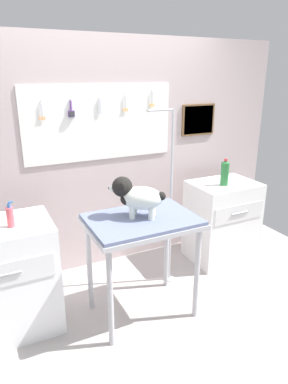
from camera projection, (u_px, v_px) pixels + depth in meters
The scene contains 9 objects.
ground at pixel (166, 332), 2.78m from camera, with size 4.40×4.00×0.04m, color #AAA2A0.
rear_wall_panel at pixel (107, 156), 3.48m from camera, with size 4.00×0.11×2.30m.
grooming_table at pixel (142, 229), 2.75m from camera, with size 0.87×0.62×0.88m.
grooming_arm at pixel (170, 206), 3.21m from camera, with size 0.29×0.11×1.67m.
dog at pixel (136, 196), 2.68m from camera, with size 0.42×0.35×0.32m.
counter_left at pixel (3, 279), 2.67m from camera, with size 0.80×0.58×0.89m.
cabinet_right at pixel (222, 221), 3.76m from camera, with size 0.68×0.54×0.87m.
spray_bottle_tall at pixel (10, 217), 2.49m from camera, with size 0.06×0.05×0.19m.
soda_bottle at pixel (225, 173), 3.51m from camera, with size 0.08×0.08×0.27m.
Camera 1 is at (-1.16, -1.95, 1.95)m, focal length 32.39 mm.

